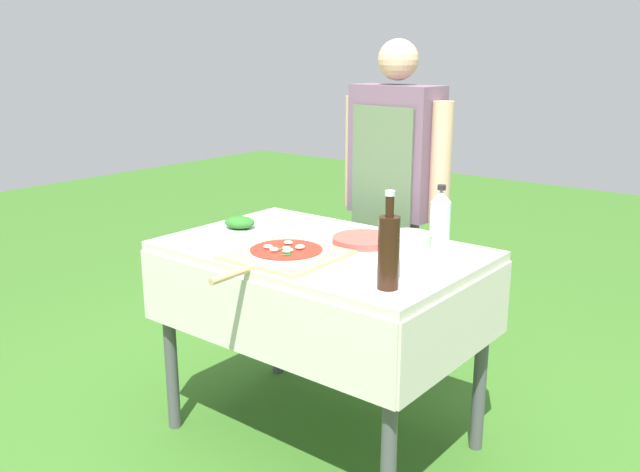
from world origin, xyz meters
TOP-DOWN VIEW (x-y plane):
  - ground_plane at (0.00, 0.00)m, footprint 12.00×12.00m
  - prep_table at (0.00, 0.00)m, footprint 1.20×0.78m
  - person_cook at (-0.12, 0.69)m, footprint 0.59×0.24m
  - pizza_on_peel at (-0.02, -0.19)m, footprint 0.38×0.56m
  - oil_bottle at (0.46, -0.24)m, footprint 0.07×0.07m
  - water_bottle at (0.42, 0.15)m, footprint 0.07×0.07m
  - herb_container at (-0.42, -0.01)m, footprint 0.18×0.17m
  - mixing_tub at (0.41, -0.05)m, footprint 0.15×0.15m
  - plate_stack at (0.10, 0.14)m, footprint 0.25×0.25m

SIDE VIEW (x-z plane):
  - ground_plane at x=0.00m, z-range 0.00..0.00m
  - prep_table at x=0.00m, z-range 0.29..1.11m
  - plate_stack at x=0.10m, z-range 0.81..0.84m
  - pizza_on_peel at x=-0.02m, z-range 0.80..0.85m
  - herb_container at x=-0.42m, z-range 0.81..0.87m
  - mixing_tub at x=0.41m, z-range 0.81..0.94m
  - person_cook at x=-0.12m, z-range 0.14..1.73m
  - oil_bottle at x=0.46m, z-range 0.78..1.09m
  - water_bottle at x=0.42m, z-range 0.81..1.07m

